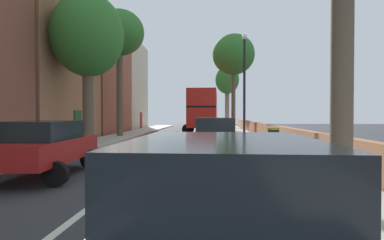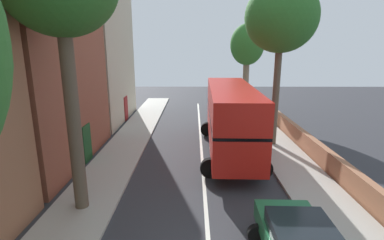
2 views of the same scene
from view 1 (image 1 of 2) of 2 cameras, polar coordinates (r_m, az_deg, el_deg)
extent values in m
plane|color=#333338|center=(20.81, -3.19, -4.04)|extent=(84.00, 84.00, 0.00)
cube|color=silver|center=(20.81, -3.19, -4.03)|extent=(0.16, 54.00, 0.01)
cube|color=#B2ADA3|center=(21.92, -16.05, -3.66)|extent=(2.60, 60.00, 0.12)
cube|color=#B2ADA3|center=(20.82, 10.36, -3.88)|extent=(2.60, 60.00, 0.12)
cube|color=#9E6647|center=(23.57, -24.51, 9.66)|extent=(4.00, 9.22, 10.83)
cube|color=#194C23|center=(22.43, -19.84, -1.04)|extent=(0.08, 1.10, 2.10)
cube|color=brown|center=(32.25, -16.44, 6.65)|extent=(4.00, 9.22, 10.04)
cube|color=#194C23|center=(31.48, -12.93, -0.44)|extent=(0.08, 1.10, 2.10)
cube|color=beige|center=(41.41, -11.91, 5.98)|extent=(4.00, 9.22, 10.86)
cube|color=maroon|center=(40.77, -9.13, -0.10)|extent=(0.08, 1.10, 2.10)
cube|color=#9E6647|center=(21.03, 14.57, -2.45)|extent=(0.36, 54.00, 1.15)
cube|color=red|center=(31.53, 2.17, 0.50)|extent=(2.78, 10.36, 1.70)
cube|color=black|center=(31.54, 2.17, 2.19)|extent=(2.80, 10.26, 0.16)
cube|color=red|center=(31.56, 2.17, 3.70)|extent=(2.78, 10.36, 1.50)
cube|color=black|center=(36.65, 2.56, 0.70)|extent=(2.20, 0.12, 1.19)
cylinder|color=black|center=(35.13, 0.36, -1.16)|extent=(1.01, 0.33, 1.00)
cylinder|color=black|center=(35.02, 4.54, -1.17)|extent=(1.01, 0.33, 1.00)
cylinder|color=black|center=(28.16, -0.78, -1.70)|extent=(1.01, 0.33, 1.00)
cylinder|color=black|center=(28.03, 4.43, -1.71)|extent=(1.01, 0.33, 1.00)
cube|color=#B7BABF|center=(14.29, 3.88, -3.12)|extent=(1.94, 4.64, 0.64)
cube|color=black|center=(14.03, 3.93, -0.73)|extent=(1.71, 2.58, 0.56)
cylinder|color=black|center=(15.72, 0.34, -4.50)|extent=(0.65, 0.25, 0.64)
cylinder|color=black|center=(15.81, 6.87, -4.48)|extent=(0.65, 0.25, 0.64)
cylinder|color=black|center=(12.91, 0.20, -5.71)|extent=(0.65, 0.25, 0.64)
cylinder|color=black|center=(13.01, 8.15, -5.67)|extent=(0.65, 0.25, 0.64)
cube|color=#1E6038|center=(21.75, 3.72, -1.73)|extent=(1.95, 4.46, 0.63)
cube|color=black|center=(21.51, 3.70, -0.30)|extent=(1.75, 2.47, 0.47)
cylinder|color=black|center=(23.18, 1.46, -2.73)|extent=(0.65, 0.24, 0.64)
cylinder|color=black|center=(23.14, 6.12, -2.74)|extent=(0.65, 0.24, 0.64)
cylinder|color=black|center=(20.46, 0.99, -3.22)|extent=(0.65, 0.24, 0.64)
cylinder|color=black|center=(20.41, 6.28, -3.24)|extent=(0.65, 0.24, 0.64)
cube|color=#AD1919|center=(10.32, -24.93, -4.86)|extent=(1.95, 4.29, 0.62)
cube|color=black|center=(10.09, -25.48, -1.69)|extent=(1.73, 2.38, 0.54)
cylinder|color=black|center=(11.94, -26.10, -6.36)|extent=(0.65, 0.25, 0.64)
cylinder|color=black|center=(11.24, -17.76, -6.76)|extent=(0.65, 0.25, 0.64)
cylinder|color=black|center=(8.83, -23.29, -8.92)|extent=(0.65, 0.25, 0.64)
cube|color=slate|center=(3.18, 5.63, -18.45)|extent=(1.82, 3.96, 0.58)
cube|color=black|center=(2.85, 5.72, -8.95)|extent=(1.65, 2.19, 0.55)
cylinder|color=black|center=(4.56, -6.59, -18.36)|extent=(0.64, 0.23, 0.64)
cylinder|color=black|center=(4.58, 17.18, -18.31)|extent=(0.64, 0.23, 0.64)
cylinder|color=brown|center=(26.26, -12.84, 5.23)|extent=(0.51, 0.51, 7.31)
ellipsoid|color=#2D6B28|center=(27.00, -12.88, 15.09)|extent=(3.92, 3.92, 3.67)
cylinder|color=#7A6B56|center=(43.25, 6.33, 2.47)|extent=(0.59, 0.59, 5.64)
ellipsoid|color=#2D6B28|center=(43.49, 6.34, 7.25)|extent=(3.21, 3.21, 3.88)
cylinder|color=brown|center=(18.96, -18.17, 3.65)|extent=(0.60, 0.60, 5.20)
ellipsoid|color=#2D6B28|center=(19.46, -18.24, 14.33)|extent=(4.05, 4.05, 4.71)
cylinder|color=brown|center=(6.54, 25.38, 14.00)|extent=(0.39, 0.39, 6.38)
cylinder|color=brown|center=(33.11, 7.45, 3.95)|extent=(0.43, 0.43, 6.83)
ellipsoid|color=#2D6B28|center=(33.65, 7.46, 11.62)|extent=(4.33, 4.33, 4.21)
cylinder|color=black|center=(18.51, 9.38, 4.99)|extent=(0.14, 0.14, 6.00)
sphere|color=silver|center=(18.99, 9.41, 14.52)|extent=(0.32, 0.32, 0.32)
cylinder|color=black|center=(15.31, 14.41, -3.56)|extent=(0.52, 0.52, 1.00)
cylinder|color=olive|center=(15.28, 14.42, -1.50)|extent=(0.55, 0.55, 0.10)
camera|label=2|loc=(15.71, -7.62, 17.36)|focal=27.09mm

